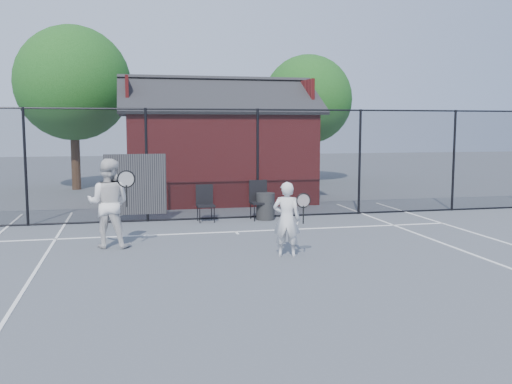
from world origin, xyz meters
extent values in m
plane|color=#4E5459|center=(0.00, 0.00, 0.00)|extent=(80.00, 80.00, 0.00)
cube|color=white|center=(0.00, 3.00, 0.01)|extent=(11.00, 0.06, 0.01)
cube|color=white|center=(-4.11, -2.00, 0.01)|extent=(0.06, 18.00, 0.01)
cube|color=white|center=(0.00, 2.85, 0.01)|extent=(0.06, 0.30, 0.01)
cylinder|color=black|center=(-5.00, 5.00, 1.50)|extent=(0.07, 0.07, 3.00)
cylinder|color=black|center=(-2.00, 5.00, 1.50)|extent=(0.07, 0.07, 3.00)
cylinder|color=black|center=(1.00, 5.00, 1.50)|extent=(0.07, 0.07, 3.00)
cylinder|color=black|center=(4.00, 5.00, 1.50)|extent=(0.07, 0.07, 3.00)
cylinder|color=black|center=(7.00, 5.00, 1.50)|extent=(0.07, 0.07, 3.00)
cylinder|color=black|center=(0.00, 5.00, 2.97)|extent=(22.00, 0.04, 0.04)
cylinder|color=black|center=(0.00, 5.00, 0.03)|extent=(22.00, 0.04, 0.04)
cube|color=black|center=(0.00, 5.00, 1.50)|extent=(22.00, 3.00, 0.01)
cube|color=black|center=(-2.30, 4.98, 1.00)|extent=(1.60, 0.04, 1.60)
cube|color=maroon|center=(0.50, 9.00, 1.50)|extent=(6.00, 4.00, 3.00)
cube|color=black|center=(0.50, 8.00, 3.53)|extent=(6.50, 2.36, 1.32)
cube|color=black|center=(0.50, 10.00, 3.53)|extent=(6.50, 2.36, 1.32)
cube|color=maroon|center=(-2.45, 9.00, 3.53)|extent=(0.10, 2.80, 1.06)
cube|color=maroon|center=(3.45, 9.00, 3.53)|extent=(0.10, 2.80, 1.06)
cylinder|color=black|center=(-4.50, 13.50, 1.26)|extent=(0.36, 0.36, 2.52)
sphere|color=#144012|center=(-4.50, 13.50, 4.20)|extent=(4.48, 4.48, 4.48)
cylinder|color=black|center=(5.50, 14.50, 1.12)|extent=(0.36, 0.36, 2.23)
sphere|color=#144012|center=(5.50, 14.50, 3.72)|extent=(3.97, 3.97, 3.97)
imported|color=silver|center=(0.48, 0.24, 0.73)|extent=(0.63, 0.53, 1.46)
torus|color=black|center=(0.73, -0.05, 1.13)|extent=(0.29, 0.02, 0.29)
cylinder|color=black|center=(0.73, -0.05, 0.86)|extent=(0.03, 0.03, 0.35)
imported|color=silver|center=(-2.90, 1.89, 0.93)|extent=(1.05, 0.90, 1.86)
torus|color=black|center=(-2.53, 1.52, 1.46)|extent=(0.36, 0.03, 0.36)
cylinder|color=black|center=(-2.53, 1.52, 1.11)|extent=(0.03, 0.03, 0.45)
cube|color=black|center=(0.97, 4.60, 0.52)|extent=(0.52, 0.54, 1.04)
cube|color=black|center=(-0.50, 4.60, 0.48)|extent=(0.48, 0.50, 0.96)
cylinder|color=black|center=(1.13, 4.60, 0.36)|extent=(0.58, 0.58, 0.73)
camera|label=1|loc=(-2.50, -10.24, 2.52)|focal=40.00mm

